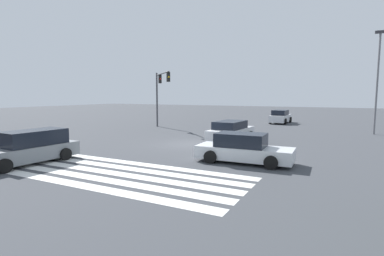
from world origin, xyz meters
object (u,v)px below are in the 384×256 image
Objects in this scene: traffic_signal_mast at (160,88)px; car_1 at (231,131)px; fire_hydrant at (0,146)px; car_2 at (280,117)px; car_3 at (29,148)px; street_light_pole_b at (378,74)px; car_0 at (243,149)px.

traffic_signal_mast is 1.15× the size of car_1.
traffic_signal_mast is 15.59m from fire_hydrant.
traffic_signal_mast is 1.28× the size of car_2.
fire_hydrant is (-10.43, -10.39, -0.29)m from car_1.
car_3 reaches higher than car_2.
traffic_signal_mast is at bearing -166.73° from street_light_pole_b.
car_1 is at bearing -179.44° from car_2.
street_light_pole_b is at bearing 58.27° from traffic_signal_mast.
car_1 is 12.99m from car_3.
traffic_signal_mast is 16.60m from car_3.
street_light_pole_b is (15.99, 20.45, 4.35)m from car_3.
car_0 reaches higher than fire_hydrant.
car_1 is at bearing -136.34° from street_light_pole_b.
street_light_pole_b is at bearing 145.61° from car_3.
car_3 is 26.33m from street_light_pole_b.
traffic_signal_mast reaches higher than car_1.
car_1 is at bearing 44.89° from fire_hydrant.
car_2 is (0.48, 15.78, 0.03)m from car_1.
car_0 is 0.97× the size of car_3.
street_light_pole_b is 28.37m from fire_hydrant.
car_0 is at bearing 17.10° from fire_hydrant.
car_0 is 0.56× the size of street_light_pole_b.
car_3 is at bearing 168.04° from car_2.
car_3 is at bearing 154.13° from car_1.
fire_hydrant is (-20.02, -19.54, -4.70)m from street_light_pole_b.
car_2 is 12.09m from street_light_pole_b.
street_light_pole_b is at bearing 44.31° from fire_hydrant.
traffic_signal_mast is 19.34m from street_light_pole_b.
traffic_signal_mast is 16.72m from car_0.
fire_hydrant is (-10.91, -26.17, -0.32)m from car_2.
car_2 is at bearing 169.37° from car_3.
car_1 is 0.57× the size of street_light_pole_b.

